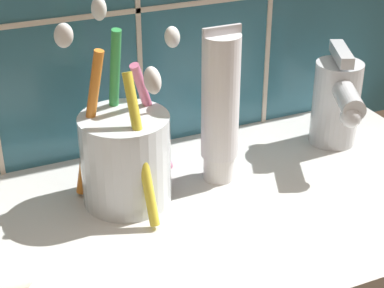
{
  "coord_description": "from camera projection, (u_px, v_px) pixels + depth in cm",
  "views": [
    {
      "loc": [
        -18.9,
        -45.0,
        35.29
      ],
      "look_at": [
        1.95,
        1.82,
        8.04
      ],
      "focal_mm": 60.0,
      "sensor_mm": 36.0,
      "label": 1
    }
  ],
  "objects": [
    {
      "name": "sink_faucet",
      "position": [
        338.0,
        101.0,
        0.68
      ],
      "size": [
        6.69,
        11.08,
        10.84
      ],
      "rotation": [
        0.0,
        0.0,
        -1.99
      ],
      "color": "silver",
      "rests_on": "sink_counter"
    },
    {
      "name": "sink_counter",
      "position": [
        181.0,
        224.0,
        0.59
      ],
      "size": [
        60.62,
        29.26,
        2.0
      ],
      "primitive_type": "cube",
      "color": "silver",
      "rests_on": "ground"
    },
    {
      "name": "toothpaste_tube",
      "position": [
        220.0,
        107.0,
        0.61
      ],
      "size": [
        3.83,
        3.64,
        15.76
      ],
      "color": "white",
      "rests_on": "sink_counter"
    },
    {
      "name": "toothbrush_cup",
      "position": [
        126.0,
        153.0,
        0.59
      ],
      "size": [
        12.97,
        12.98,
        18.51
      ],
      "color": "silver",
      "rests_on": "sink_counter"
    }
  ]
}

